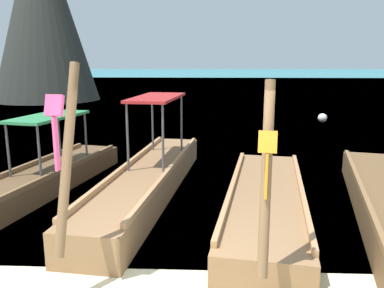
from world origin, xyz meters
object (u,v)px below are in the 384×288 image
longtail_boat_green_ribbon (31,183)px  longtail_boat_orange_ribbon (266,201)px  mooring_buoy_near (322,118)px  karst_rock (40,9)px  longtail_boat_pink_ribbon (148,179)px

longtail_boat_green_ribbon → longtail_boat_orange_ribbon: longtail_boat_green_ribbon is taller
mooring_buoy_near → longtail_boat_orange_ribbon: bearing=-110.3°
longtail_boat_green_ribbon → karst_rock: size_ratio=0.53×
longtail_boat_pink_ribbon → mooring_buoy_near: longtail_boat_pink_ribbon is taller
longtail_boat_pink_ribbon → mooring_buoy_near: bearing=57.5°
karst_rock → longtail_boat_green_ribbon: bearing=-68.5°
longtail_boat_pink_ribbon → longtail_boat_orange_ribbon: (2.36, -0.96, -0.11)m
longtail_boat_pink_ribbon → longtail_boat_orange_ribbon: 2.55m
longtail_boat_green_ribbon → longtail_boat_pink_ribbon: (2.43, 0.27, 0.05)m
longtail_boat_green_ribbon → longtail_boat_orange_ribbon: bearing=-8.2°
longtail_boat_green_ribbon → longtail_boat_orange_ribbon: size_ratio=1.15×
longtail_boat_green_ribbon → mooring_buoy_near: (8.92, 10.47, -0.09)m
longtail_boat_green_ribbon → mooring_buoy_near: bearing=49.5°
karst_rock → mooring_buoy_near: 20.32m
longtail_boat_orange_ribbon → karst_rock: 25.09m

